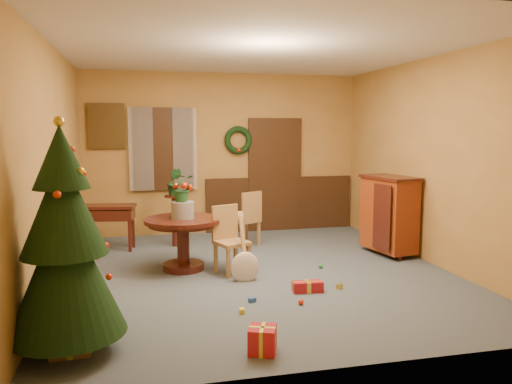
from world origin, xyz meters
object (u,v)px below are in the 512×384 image
object	(u,v)px
sideboard	(389,213)
christmas_tree	(65,244)
chair_near	(229,237)
writing_desk	(109,216)
dining_table	(183,234)

from	to	relation	value
sideboard	christmas_tree	bearing A→B (deg)	-149.81
chair_near	writing_desk	world-z (taller)	chair_near
christmas_tree	chair_near	bearing A→B (deg)	49.82
dining_table	sideboard	world-z (taller)	sideboard
writing_desk	dining_table	bearing A→B (deg)	-53.26
chair_near	christmas_tree	bearing A→B (deg)	-130.18
dining_table	sideboard	bearing A→B (deg)	2.81
chair_near	writing_desk	bearing A→B (deg)	134.32
christmas_tree	writing_desk	world-z (taller)	christmas_tree
dining_table	sideboard	size ratio (longest dim) A/B	0.86
chair_near	sideboard	bearing A→B (deg)	9.43
sideboard	writing_desk	bearing A→B (deg)	163.37
chair_near	writing_desk	xyz separation A→B (m)	(-1.62, 1.66, 0.06)
christmas_tree	sideboard	bearing A→B (deg)	30.19
chair_near	christmas_tree	size ratio (longest dim) A/B	0.45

